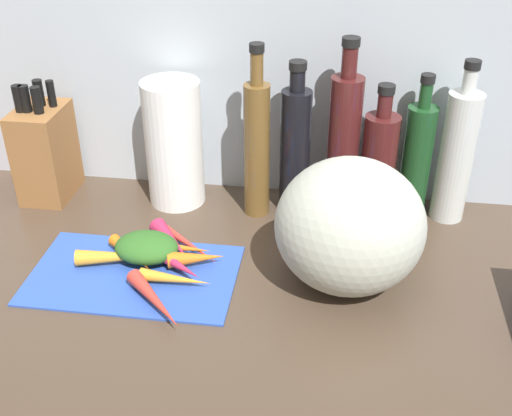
# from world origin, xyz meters

# --- Properties ---
(ground_plane) EXTENTS (1.70, 0.80, 0.03)m
(ground_plane) POSITION_xyz_m (0.00, 0.00, -0.01)
(ground_plane) COLOR #47382B
(wall_back) EXTENTS (1.70, 0.03, 0.60)m
(wall_back) POSITION_xyz_m (0.00, 0.39, 0.30)
(wall_back) COLOR #ADB7C1
(wall_back) RESTS_ON ground_plane
(cutting_board) EXTENTS (0.37, 0.23, 0.01)m
(cutting_board) POSITION_xyz_m (-0.11, 0.02, 0.00)
(cutting_board) COLOR #2D51B7
(cutting_board) RESTS_ON ground_plane
(carrot_0) EXTENTS (0.17, 0.06, 0.03)m
(carrot_0) POSITION_xyz_m (-0.13, 0.04, 0.02)
(carrot_0) COLOR orange
(carrot_0) RESTS_ON cutting_board
(carrot_1) EXTENTS (0.15, 0.13, 0.02)m
(carrot_1) POSITION_xyz_m (-0.03, 0.11, 0.02)
(carrot_1) COLOR red
(carrot_1) RESTS_ON cutting_board
(carrot_2) EXTENTS (0.11, 0.11, 0.03)m
(carrot_2) POSITION_xyz_m (-0.06, 0.10, 0.03)
(carrot_2) COLOR #B2264C
(carrot_2) RESTS_ON cutting_board
(carrot_3) EXTENTS (0.11, 0.10, 0.02)m
(carrot_3) POSITION_xyz_m (-0.12, 0.06, 0.02)
(carrot_3) COLOR orange
(carrot_3) RESTS_ON cutting_board
(carrot_4) EXTENTS (0.14, 0.11, 0.03)m
(carrot_4) POSITION_xyz_m (-0.04, 0.04, 0.03)
(carrot_4) COLOR #B2264C
(carrot_4) RESTS_ON cutting_board
(carrot_5) EXTENTS (0.13, 0.03, 0.02)m
(carrot_5) POSITION_xyz_m (-0.02, -0.01, 0.02)
(carrot_5) COLOR orange
(carrot_5) RESTS_ON cutting_board
(carrot_6) EXTENTS (0.16, 0.04, 0.03)m
(carrot_6) POSITION_xyz_m (-0.06, 0.08, 0.02)
(carrot_6) COLOR orange
(carrot_6) RESTS_ON cutting_board
(carrot_7) EXTENTS (0.11, 0.06, 0.03)m
(carrot_7) POSITION_xyz_m (0.00, 0.05, 0.02)
(carrot_7) COLOR orange
(carrot_7) RESTS_ON cutting_board
(carrot_8) EXTENTS (0.13, 0.14, 0.03)m
(carrot_8) POSITION_xyz_m (-0.04, -0.07, 0.02)
(carrot_8) COLOR red
(carrot_8) RESTS_ON cutting_board
(carrot_greens_pile) EXTENTS (0.12, 0.09, 0.05)m
(carrot_greens_pile) POSITION_xyz_m (-0.09, 0.06, 0.03)
(carrot_greens_pile) COLOR #2D6023
(carrot_greens_pile) RESTS_ON cutting_board
(winter_squash) EXTENTS (0.25, 0.23, 0.24)m
(winter_squash) POSITION_xyz_m (0.27, 0.05, 0.12)
(winter_squash) COLOR #B2B7A8
(winter_squash) RESTS_ON ground_plane
(knife_block) EXTENTS (0.10, 0.14, 0.25)m
(knife_block) POSITION_xyz_m (-0.37, 0.28, 0.10)
(knife_block) COLOR #8F5D33
(knife_block) RESTS_ON ground_plane
(paper_towel_roll) EXTENTS (0.12, 0.12, 0.27)m
(paper_towel_roll) POSITION_xyz_m (-0.09, 0.30, 0.13)
(paper_towel_roll) COLOR white
(paper_towel_roll) RESTS_ON ground_plane
(bottle_0) EXTENTS (0.05, 0.05, 0.36)m
(bottle_0) POSITION_xyz_m (0.08, 0.27, 0.15)
(bottle_0) COLOR brown
(bottle_0) RESTS_ON ground_plane
(bottle_1) EXTENTS (0.06, 0.06, 0.32)m
(bottle_1) POSITION_xyz_m (0.16, 0.29, 0.14)
(bottle_1) COLOR black
(bottle_1) RESTS_ON ground_plane
(bottle_2) EXTENTS (0.07, 0.07, 0.37)m
(bottle_2) POSITION_xyz_m (0.25, 0.30, 0.16)
(bottle_2) COLOR #471919
(bottle_2) RESTS_ON ground_plane
(bottle_3) EXTENTS (0.07, 0.07, 0.28)m
(bottle_3) POSITION_xyz_m (0.32, 0.29, 0.12)
(bottle_3) COLOR #471919
(bottle_3) RESTS_ON ground_plane
(bottle_4) EXTENTS (0.06, 0.06, 0.30)m
(bottle_4) POSITION_xyz_m (0.40, 0.32, 0.12)
(bottle_4) COLOR #19421E
(bottle_4) RESTS_ON ground_plane
(bottle_5) EXTENTS (0.07, 0.07, 0.33)m
(bottle_5) POSITION_xyz_m (0.47, 0.31, 0.14)
(bottle_5) COLOR silver
(bottle_5) RESTS_ON ground_plane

